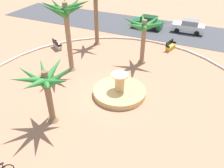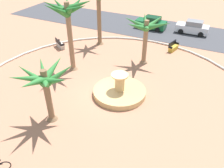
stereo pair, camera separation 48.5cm
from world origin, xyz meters
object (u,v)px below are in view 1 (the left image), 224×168
object	(u,v)px
palm_tree_by_curb	(46,82)
bench_east	(57,45)
palm_tree_near_fountain	(66,16)
parked_car_leftmost	(147,23)
bench_southeast	(170,47)
parked_car_second	(188,27)
fountain	(119,91)
palm_tree_far_side	(144,29)
palm_tree_mid_plaza	(96,3)

from	to	relation	value
palm_tree_by_curb	bench_east	xyz separation A→B (m)	(-6.82, 10.02, -2.89)
palm_tree_near_fountain	parked_car_leftmost	world-z (taller)	palm_tree_near_fountain
bench_southeast	parked_car_second	distance (m)	6.24
fountain	palm_tree_far_side	size ratio (longest dim) A/B	0.93
bench_southeast	bench_east	bearing A→B (deg)	-156.77
fountain	parked_car_second	bearing A→B (deg)	80.42
palm_tree_mid_plaza	parked_car_second	size ratio (longest dim) A/B	1.59
bench_east	bench_southeast	distance (m)	12.71
bench_east	fountain	bearing A→B (deg)	-27.71
fountain	palm_tree_by_curb	world-z (taller)	palm_tree_by_curb
palm_tree_near_fountain	palm_tree_far_side	world-z (taller)	palm_tree_near_fountain
palm_tree_near_fountain	palm_tree_mid_plaza	size ratio (longest dim) A/B	1.03
palm_tree_near_fountain	palm_tree_mid_plaza	bearing A→B (deg)	95.13
palm_tree_far_side	parked_car_leftmost	bearing A→B (deg)	104.08
fountain	parked_car_second	distance (m)	16.57
bench_east	parked_car_second	world-z (taller)	parked_car_second
palm_tree_by_curb	palm_tree_far_side	xyz separation A→B (m)	(2.86, 10.89, 0.22)
palm_tree_mid_plaza	parked_car_leftmost	size ratio (longest dim) A/B	1.58
palm_tree_near_fountain	parked_car_second	bearing A→B (deg)	59.83
palm_tree_mid_plaza	fountain	bearing A→B (deg)	-52.11
palm_tree_near_fountain	parked_car_leftmost	size ratio (longest dim) A/B	1.63
palm_tree_near_fountain	parked_car_second	world-z (taller)	palm_tree_near_fountain
palm_tree_near_fountain	bench_southeast	size ratio (longest dim) A/B	3.93
palm_tree_far_side	bench_east	xyz separation A→B (m)	(-9.68, -0.87, -3.11)
palm_tree_far_side	fountain	bearing A→B (deg)	-88.62
fountain	bench_southeast	world-z (taller)	fountain
palm_tree_far_side	parked_car_second	distance (m)	11.03
palm_tree_by_curb	parked_car_second	xyz separation A→B (m)	(5.76, 21.19, -2.46)
palm_tree_near_fountain	parked_car_leftmost	distance (m)	14.87
bench_east	palm_tree_by_curb	bearing A→B (deg)	-55.77
palm_tree_far_side	palm_tree_near_fountain	bearing A→B (deg)	-142.49
palm_tree_by_curb	bench_southeast	world-z (taller)	palm_tree_by_curb
bench_east	parked_car_second	xyz separation A→B (m)	(12.58, 11.17, 0.43)
fountain	parked_car_leftmost	distance (m)	15.82
fountain	bench_east	world-z (taller)	fountain
palm_tree_far_side	palm_tree_mid_plaza	bearing A→B (deg)	161.57
parked_car_second	parked_car_leftmost	bearing A→B (deg)	-172.17
bench_southeast	parked_car_second	xyz separation A→B (m)	(0.90, 6.16, 0.43)
palm_tree_by_curb	bench_east	size ratio (longest dim) A/B	2.63
palm_tree_far_side	bench_southeast	world-z (taller)	palm_tree_far_side
palm_tree_far_side	bench_southeast	distance (m)	5.55
bench_southeast	palm_tree_near_fountain	bearing A→B (deg)	-131.96
bench_southeast	parked_car_leftmost	bearing A→B (deg)	129.02
parked_car_second	fountain	bearing A→B (deg)	-99.58
fountain	parked_car_leftmost	bearing A→B (deg)	99.27
fountain	parked_car_second	xyz separation A→B (m)	(2.76, 16.33, 0.49)
bench_southeast	parked_car_second	size ratio (longest dim) A/B	0.42
fountain	palm_tree_far_side	bearing A→B (deg)	91.38
palm_tree_far_side	bench_southeast	bearing A→B (deg)	64.24
palm_tree_far_side	parked_car_leftmost	size ratio (longest dim) A/B	1.14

